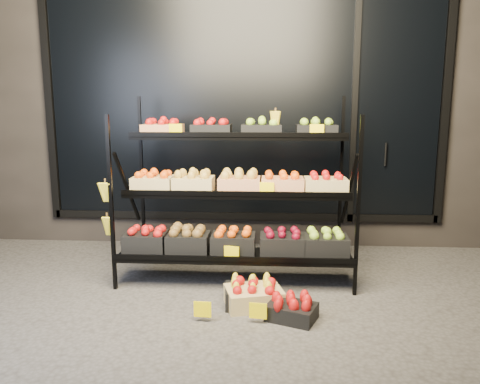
{
  "coord_description": "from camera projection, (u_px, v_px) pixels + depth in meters",
  "views": [
    {
      "loc": [
        0.3,
        -3.58,
        1.57
      ],
      "look_at": [
        0.04,
        0.55,
        0.8
      ],
      "focal_mm": 35.0,
      "sensor_mm": 36.0,
      "label": 1
    }
  ],
  "objects": [
    {
      "name": "building",
      "position": [
        247.0,
        91.0,
        6.04
      ],
      "size": [
        6.0,
        2.08,
        3.5
      ],
      "color": "#2D2826",
      "rests_on": "ground"
    },
    {
      "name": "floor_crate_midright",
      "position": [
        254.0,
        294.0,
        3.7
      ],
      "size": [
        0.5,
        0.42,
        0.21
      ],
      "rotation": [
        0.0,
        0.0,
        0.27
      ],
      "color": "tan",
      "rests_on": "ground"
    },
    {
      "name": "floor_crate_right",
      "position": [
        292.0,
        309.0,
        3.47
      ],
      "size": [
        0.42,
        0.37,
        0.18
      ],
      "rotation": [
        0.0,
        0.0,
        -0.38
      ],
      "color": "black",
      "rests_on": "ground"
    },
    {
      "name": "tag_floor_b",
      "position": [
        258.0,
        316.0,
        3.41
      ],
      "size": [
        0.13,
        0.01,
        0.12
      ],
      "primitive_type": "cube",
      "color": "#FFE300",
      "rests_on": "ground"
    },
    {
      "name": "floor_crate_midleft",
      "position": [
        252.0,
        292.0,
        3.73
      ],
      "size": [
        0.45,
        0.35,
        0.21
      ],
      "rotation": [
        0.0,
        0.0,
        0.09
      ],
      "color": "black",
      "rests_on": "ground"
    },
    {
      "name": "tag_floor_a",
      "position": [
        203.0,
        314.0,
        3.43
      ],
      "size": [
        0.13,
        0.01,
        0.12
      ],
      "primitive_type": "cube",
      "color": "#FFE300",
      "rests_on": "ground"
    },
    {
      "name": "display_rack",
      "position": [
        235.0,
        193.0,
        4.27
      ],
      "size": [
        2.18,
        1.02,
        1.66
      ],
      "color": "black",
      "rests_on": "ground"
    },
    {
      "name": "ground",
      "position": [
        231.0,
        300.0,
        3.82
      ],
      "size": [
        24.0,
        24.0,
        0.0
      ],
      "primitive_type": "plane",
      "color": "#514F4C",
      "rests_on": "ground"
    }
  ]
}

